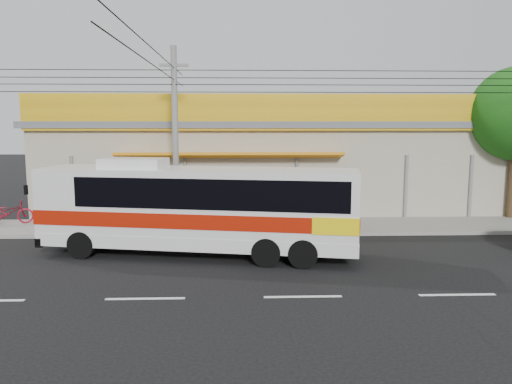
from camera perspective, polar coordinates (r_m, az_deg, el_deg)
ground at (r=15.42m, az=4.17°, el=-8.75°), size 120.00×120.00×0.00m
sidewalk at (r=21.20m, az=2.41°, el=-3.96°), size 30.00×3.20×0.15m
lane_markings at (r=13.06m, az=5.38°, el=-11.85°), size 50.00×0.12×0.01m
storefront_building at (r=26.37m, az=1.48°, el=3.23°), size 22.60×9.20×5.70m
coach_bus at (r=16.62m, az=-6.15°, el=-1.43°), size 10.75×4.22×3.24m
motorbike_red at (r=23.68m, az=-26.40°, el=-2.10°), size 2.04×1.20×1.01m
utility_pole at (r=19.97m, az=-9.34°, el=12.54°), size 34.00×14.00×7.37m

